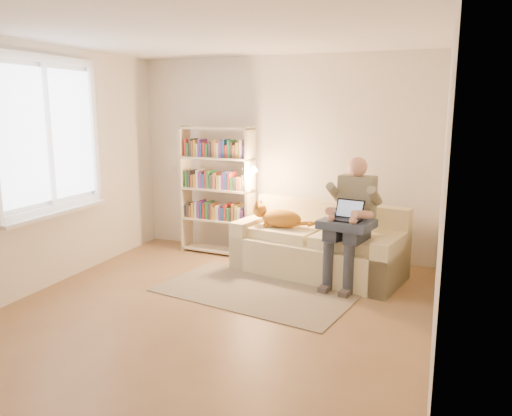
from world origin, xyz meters
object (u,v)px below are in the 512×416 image
at_px(sofa, 319,248).
at_px(person, 352,214).
at_px(bookshelf, 217,184).
at_px(cat, 279,217).
at_px(laptop, 346,215).

bearing_deg(sofa, person, -18.45).
relative_size(person, bookshelf, 0.83).
xyz_separation_m(cat, bookshelf, (-0.98, 0.36, 0.30)).
xyz_separation_m(sofa, laptop, (0.37, -0.36, 0.51)).
bearing_deg(bookshelf, sofa, -8.55).
bearing_deg(laptop, bookshelf, 171.40).
bearing_deg(person, laptop, -95.36).
bearing_deg(bookshelf, person, -12.74).
height_order(cat, bookshelf, bookshelf).
height_order(cat, laptop, laptop).
xyz_separation_m(person, bookshelf, (-1.88, 0.58, 0.15)).
height_order(person, bookshelf, bookshelf).
distance_m(cat, bookshelf, 1.09).
relative_size(sofa, bookshelf, 1.22).
relative_size(sofa, cat, 2.79).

